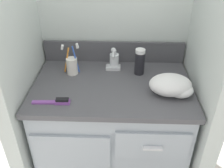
# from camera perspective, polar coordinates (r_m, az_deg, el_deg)

# --- Properties ---
(wall_back) EXTENTS (1.07, 0.08, 2.20)m
(wall_back) POSITION_cam_1_polar(r_m,az_deg,el_deg) (1.58, 0.53, 17.11)
(wall_back) COLOR silver
(wall_back) RESTS_ON ground_plane
(wall_left) EXTENTS (0.08, 0.65, 2.20)m
(wall_left) POSITION_cam_1_polar(r_m,az_deg,el_deg) (1.37, -21.78, 12.24)
(wall_left) COLOR silver
(wall_left) RESTS_ON ground_plane
(wall_right) EXTENTS (0.08, 0.65, 2.20)m
(wall_right) POSITION_cam_1_polar(r_m,az_deg,el_deg) (1.33, 22.38, 11.63)
(wall_right) COLOR silver
(wall_right) RESTS_ON ground_plane
(vanity) EXTENTS (0.89, 0.59, 0.77)m
(vanity) POSITION_cam_1_polar(r_m,az_deg,el_deg) (1.63, -0.02, -10.90)
(vanity) COLOR #9EA8B2
(vanity) RESTS_ON ground_plane
(backsplash) EXTENTS (0.89, 0.02, 0.14)m
(backsplash) POSITION_cam_1_polar(r_m,az_deg,el_deg) (1.62, 0.42, 7.41)
(backsplash) COLOR #4C4C51
(backsplash) RESTS_ON vanity
(sink_faucet) EXTENTS (0.09, 0.09, 0.14)m
(sink_faucet) POSITION_cam_1_polar(r_m,az_deg,el_deg) (1.53, 0.29, 5.03)
(sink_faucet) COLOR silver
(sink_faucet) RESTS_ON vanity
(toothbrush_cup) EXTENTS (0.10, 0.06, 0.19)m
(toothbrush_cup) POSITION_cam_1_polar(r_m,az_deg,el_deg) (1.50, -9.14, 4.25)
(toothbrush_cup) COLOR white
(toothbrush_cup) RESTS_ON vanity
(soap_dispenser) EXTENTS (0.06, 0.06, 0.13)m
(soap_dispenser) POSITION_cam_1_polar(r_m,az_deg,el_deg) (1.54, 0.52, 5.34)
(soap_dispenser) COLOR white
(soap_dispenser) RESTS_ON vanity
(shaving_cream_can) EXTENTS (0.06, 0.06, 0.16)m
(shaving_cream_can) POSITION_cam_1_polar(r_m,az_deg,el_deg) (1.48, 6.34, 5.07)
(shaving_cream_can) COLOR black
(shaving_cream_can) RESTS_ON vanity
(hairbrush) EXTENTS (0.19, 0.04, 0.03)m
(hairbrush) POSITION_cam_1_polar(r_m,az_deg,el_deg) (1.29, -12.57, -3.93)
(hairbrush) COLOR purple
(hairbrush) RESTS_ON vanity
(hand_towel) EXTENTS (0.23, 0.17, 0.11)m
(hand_towel) POSITION_cam_1_polar(r_m,az_deg,el_deg) (1.34, 13.69, -0.43)
(hand_towel) COLOR white
(hand_towel) RESTS_ON vanity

